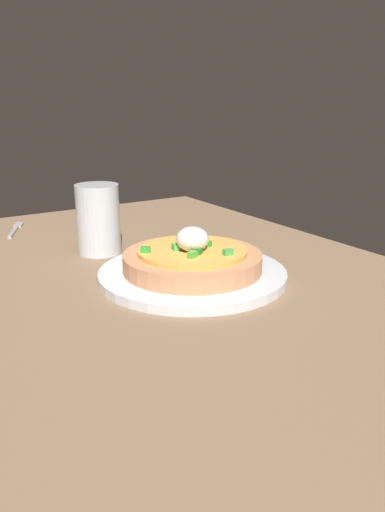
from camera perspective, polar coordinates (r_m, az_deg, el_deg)
name	(u,v)px	position (r cm, az deg, el deg)	size (l,w,h in cm)	color
dining_table	(142,291)	(69.27, -5.80, -4.00)	(97.34, 74.22, 3.43)	#86684C
plate	(193,274)	(68.48, 0.00, -2.08)	(25.84, 25.84, 1.22)	white
pizza	(192,259)	(67.72, 0.00, -0.33)	(19.04, 19.04, 6.29)	tan
cup_near	(96,223)	(80.11, -10.98, 3.76)	(6.84, 6.84, 11.02)	silver
fork	(16,229)	(99.66, -19.64, 2.98)	(10.19, 5.19, 0.50)	#B7B7BC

